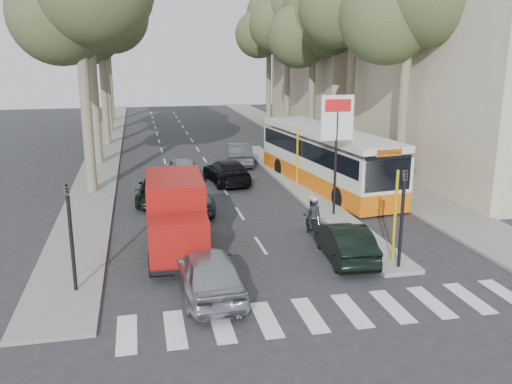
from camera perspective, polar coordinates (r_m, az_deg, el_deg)
ground at (r=19.94m, az=4.33°, el=-7.39°), size 120.00×120.00×0.00m
sidewalk_right at (r=45.53m, az=5.76°, el=5.15°), size 3.20×70.00×0.12m
median_left at (r=46.36m, az=-15.45°, el=4.86°), size 2.40×64.00×0.12m
traffic_island at (r=30.86m, az=4.31°, el=0.71°), size 1.50×26.00×0.16m
building_near at (r=36.35m, az=23.73°, el=15.84°), size 11.00×18.00×18.00m
building_far at (r=55.76m, az=10.02°, el=14.91°), size 11.00×20.00×16.00m
billboard at (r=24.57m, az=8.47°, el=5.66°), size 1.50×12.10×5.60m
traffic_light_island at (r=19.02m, az=15.21°, el=-1.06°), size 0.16×0.41×3.60m
traffic_light_left at (r=17.55m, az=-19.03°, el=-2.64°), size 0.16×0.41×3.60m
tree_l_c at (r=45.94m, az=-16.02°, el=17.26°), size 7.40×7.20×13.71m
tree_l_d at (r=54.04m, az=-15.76°, el=18.62°), size 7.40×7.20×15.66m
tree_l_e at (r=61.95m, az=-15.39°, el=17.09°), size 7.40×7.20×14.49m
tree_r_c at (r=46.18m, az=6.16°, el=17.27°), size 7.40×7.20×13.32m
tree_r_d at (r=53.93m, az=3.50°, el=18.38°), size 7.40×7.20×14.88m
tree_r_e at (r=61.64m, az=1.47°, el=17.28°), size 7.40×7.20×14.10m
silver_hatchback at (r=17.16m, az=-5.06°, el=-8.36°), size 2.08×4.63×1.54m
dark_hatchback at (r=20.22m, az=9.32°, el=-5.18°), size 1.75×4.19×1.35m
queue_car_a at (r=26.27m, az=-7.77°, el=-0.51°), size 2.81×5.09×1.35m
queue_car_b at (r=31.50m, az=-3.10°, el=2.17°), size 2.47×4.99×1.39m
queue_car_c at (r=32.17m, az=-7.84°, el=2.38°), size 1.97×4.40×1.47m
queue_car_d at (r=36.63m, az=-1.75°, el=4.03°), size 2.20×4.76×1.51m
queue_car_e at (r=27.90m, az=-10.43°, el=0.25°), size 2.35×4.74×1.32m
red_truck at (r=20.41m, az=-8.43°, el=-2.43°), size 2.23×5.49×2.90m
city_bus at (r=30.64m, az=7.35°, el=3.71°), size 4.28×12.75×3.30m
motorcycle at (r=22.66m, az=5.98°, el=-2.62°), size 0.73×2.02×1.71m
pedestrian_near at (r=32.01m, az=15.69°, el=2.25°), size 0.93×1.03×1.60m
pedestrian_far at (r=34.76m, az=9.57°, el=3.62°), size 1.20×0.86×1.69m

